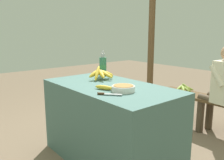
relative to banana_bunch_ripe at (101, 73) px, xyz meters
name	(u,v)px	position (x,y,z in m)	size (l,w,h in m)	color
ground_plane	(110,159)	(0.27, -0.10, -0.83)	(12.00, 12.00, 0.00)	#75604C
market_counter	(110,123)	(0.27, -0.10, -0.45)	(1.35, 0.72, 0.76)	#4C706B
banana_bunch_ripe	(101,73)	(0.00, 0.00, 0.00)	(0.20, 0.32, 0.15)	#4C381E
serving_bowl	(123,88)	(0.52, -0.16, -0.04)	(0.20, 0.20, 0.05)	white
water_bottle	(103,66)	(-0.16, 0.15, 0.05)	(0.08, 0.08, 0.29)	#337556
loose_banana_front	(105,88)	(0.37, -0.25, -0.05)	(0.19, 0.11, 0.04)	gold
knife	(106,94)	(0.52, -0.35, -0.06)	(0.17, 0.14, 0.02)	#BCBCC1
wooden_bench	(207,103)	(0.50, 1.30, -0.47)	(1.34, 0.32, 0.44)	brown
seated_vendor	(223,84)	(0.70, 1.27, -0.17)	(0.43, 0.41, 1.13)	#473828
banana_bunch_green	(184,88)	(0.17, 1.29, -0.32)	(0.17, 0.30, 0.13)	#4C381E
support_post_near	(152,30)	(-0.76, 1.65, 0.45)	(0.11, 0.11, 2.56)	brown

